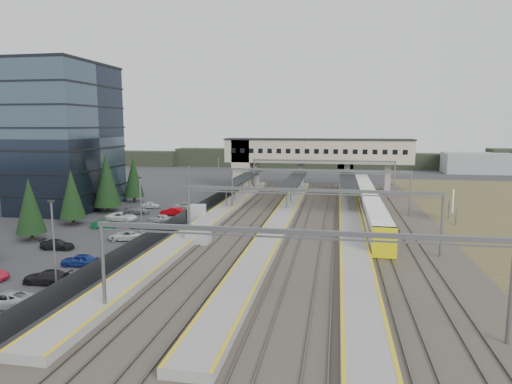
% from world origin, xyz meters
% --- Properties ---
extents(ground, '(220.00, 220.00, 0.00)m').
position_xyz_m(ground, '(0.00, 0.00, 0.00)').
color(ground, '#2B2B2D').
rests_on(ground, ground).
extents(office_building, '(24.30, 18.30, 24.30)m').
position_xyz_m(office_building, '(-36.00, 12.00, 12.19)').
color(office_building, '#354754').
rests_on(office_building, ground).
extents(conifer_row, '(4.42, 49.82, 9.50)m').
position_xyz_m(conifer_row, '(-22.00, -3.86, 4.84)').
color(conifer_row, black).
rests_on(conifer_row, ground).
extents(car_park, '(10.73, 44.77, 1.29)m').
position_xyz_m(car_park, '(-12.92, -6.38, 0.61)').
color(car_park, silver).
rests_on(car_park, ground).
extents(lampposts, '(0.50, 53.25, 8.07)m').
position_xyz_m(lampposts, '(-8.00, 1.25, 4.34)').
color(lampposts, slate).
rests_on(lampposts, ground).
extents(fence, '(0.08, 90.00, 2.00)m').
position_xyz_m(fence, '(-6.50, 5.00, 1.00)').
color(fence, '#26282B').
rests_on(fence, ground).
extents(relay_cabin_near, '(2.74, 2.03, 2.26)m').
position_xyz_m(relay_cabin_near, '(-1.16, -7.28, 1.13)').
color(relay_cabin_near, gray).
rests_on(relay_cabin_near, ground).
extents(relay_cabin_far, '(3.13, 2.81, 2.44)m').
position_xyz_m(relay_cabin_far, '(-5.31, 5.38, 1.22)').
color(relay_cabin_far, gray).
rests_on(relay_cabin_far, ground).
extents(rail_corridor, '(34.00, 90.00, 0.92)m').
position_xyz_m(rail_corridor, '(9.34, 5.00, 0.29)').
color(rail_corridor, '#3E3630').
rests_on(rail_corridor, ground).
extents(canopies, '(23.10, 30.00, 3.28)m').
position_xyz_m(canopies, '(7.00, 27.00, 3.92)').
color(canopies, black).
rests_on(canopies, ground).
extents(footbridge, '(40.40, 6.40, 11.20)m').
position_xyz_m(footbridge, '(7.70, 42.00, 7.93)').
color(footbridge, tan).
rests_on(footbridge, ground).
extents(gantries, '(28.40, 62.28, 7.17)m').
position_xyz_m(gantries, '(12.00, 3.00, 6.00)').
color(gantries, slate).
rests_on(gantries, ground).
extents(train, '(2.59, 53.98, 3.25)m').
position_xyz_m(train, '(20.00, 16.63, 1.85)').
color(train, white).
rests_on(train, ground).
extents(billboard, '(1.41, 5.32, 4.52)m').
position_xyz_m(billboard, '(31.73, 11.68, 3.00)').
color(billboard, slate).
rests_on(billboard, ground).
extents(treeline_far, '(170.00, 19.00, 7.00)m').
position_xyz_m(treeline_far, '(23.81, 92.28, 2.95)').
color(treeline_far, black).
rests_on(treeline_far, ground).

